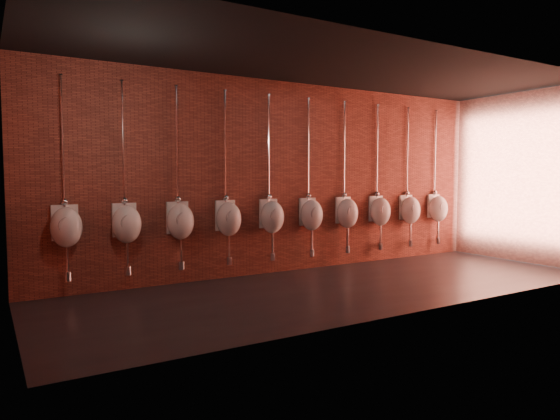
% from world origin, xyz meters
% --- Properties ---
extents(ground, '(8.50, 8.50, 0.00)m').
position_xyz_m(ground, '(0.00, 0.00, 0.00)').
color(ground, black).
rests_on(ground, ground).
extents(room_shell, '(8.54, 3.04, 3.22)m').
position_xyz_m(room_shell, '(0.00, 0.00, 2.01)').
color(room_shell, black).
rests_on(room_shell, ground).
extents(urinal_0, '(0.44, 0.39, 2.72)m').
position_xyz_m(urinal_0, '(-3.56, 1.36, 0.97)').
color(urinal_0, white).
rests_on(urinal_0, ground).
extents(urinal_1, '(0.44, 0.39, 2.72)m').
position_xyz_m(urinal_1, '(-2.78, 1.36, 0.97)').
color(urinal_1, white).
rests_on(urinal_1, ground).
extents(urinal_2, '(0.44, 0.39, 2.72)m').
position_xyz_m(urinal_2, '(-1.99, 1.36, 0.97)').
color(urinal_2, white).
rests_on(urinal_2, ground).
extents(urinal_3, '(0.44, 0.39, 2.72)m').
position_xyz_m(urinal_3, '(-1.21, 1.36, 0.97)').
color(urinal_3, white).
rests_on(urinal_3, ground).
extents(urinal_4, '(0.44, 0.39, 2.72)m').
position_xyz_m(urinal_4, '(-0.42, 1.36, 0.97)').
color(urinal_4, white).
rests_on(urinal_4, ground).
extents(urinal_5, '(0.44, 0.39, 2.72)m').
position_xyz_m(urinal_5, '(0.36, 1.36, 0.97)').
color(urinal_5, white).
rests_on(urinal_5, ground).
extents(urinal_6, '(0.44, 0.39, 2.72)m').
position_xyz_m(urinal_6, '(1.14, 1.36, 0.97)').
color(urinal_6, white).
rests_on(urinal_6, ground).
extents(urinal_7, '(0.44, 0.39, 2.72)m').
position_xyz_m(urinal_7, '(1.93, 1.36, 0.97)').
color(urinal_7, white).
rests_on(urinal_7, ground).
extents(urinal_8, '(0.44, 0.39, 2.72)m').
position_xyz_m(urinal_8, '(2.71, 1.36, 0.97)').
color(urinal_8, white).
rests_on(urinal_8, ground).
extents(urinal_9, '(0.44, 0.39, 2.72)m').
position_xyz_m(urinal_9, '(3.49, 1.36, 0.97)').
color(urinal_9, white).
rests_on(urinal_9, ground).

